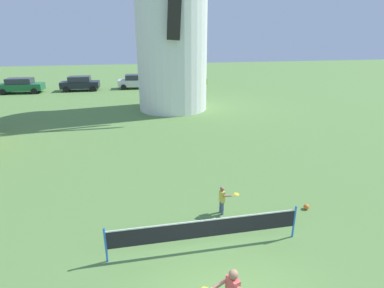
{
  "coord_description": "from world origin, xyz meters",
  "views": [
    {
      "loc": [
        -1.8,
        -4.91,
        5.99
      ],
      "look_at": [
        0.01,
        4.22,
        2.57
      ],
      "focal_mm": 28.29,
      "sensor_mm": 36.0,
      "label": 1
    }
  ],
  "objects": [
    {
      "name": "parked_car_silver",
      "position": [
        -1.36,
        30.57,
        0.81
      ],
      "size": [
        3.92,
        2.05,
        1.56
      ],
      "color": "silver",
      "rests_on": "ground_plane"
    },
    {
      "name": "parked_car_green",
      "position": [
        -13.28,
        29.96,
        0.81
      ],
      "size": [
        4.51,
        2.05,
        1.56
      ],
      "color": "#1E6638",
      "rests_on": "ground_plane"
    },
    {
      "name": "windmill",
      "position": [
        1.51,
        19.91,
        7.49
      ],
      "size": [
        10.18,
        6.3,
        15.69
      ],
      "color": "white",
      "rests_on": "ground_plane"
    },
    {
      "name": "stray_ball",
      "position": [
        4.09,
        3.57,
        0.1
      ],
      "size": [
        0.2,
        0.2,
        0.2
      ],
      "primitive_type": "sphere",
      "color": "orange",
      "rests_on": "ground_plane"
    },
    {
      "name": "parked_car_black",
      "position": [
        -7.36,
        30.27,
        0.81
      ],
      "size": [
        4.07,
        1.96,
        1.56
      ],
      "color": "#1E232D",
      "rests_on": "ground_plane"
    },
    {
      "name": "parked_car_mustard",
      "position": [
        4.61,
        30.31,
        0.81
      ],
      "size": [
        4.48,
        2.02,
        1.56
      ],
      "color": "#999919",
      "rests_on": "ground_plane"
    },
    {
      "name": "tennis_net",
      "position": [
        0.01,
        2.22,
        0.69
      ],
      "size": [
        5.66,
        0.06,
        1.1
      ],
      "color": "blue",
      "rests_on": "ground_plane"
    },
    {
      "name": "player_far",
      "position": [
        1.03,
        3.9,
        0.6
      ],
      "size": [
        0.69,
        0.37,
        1.05
      ],
      "color": "slate",
      "rests_on": "ground_plane"
    }
  ]
}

